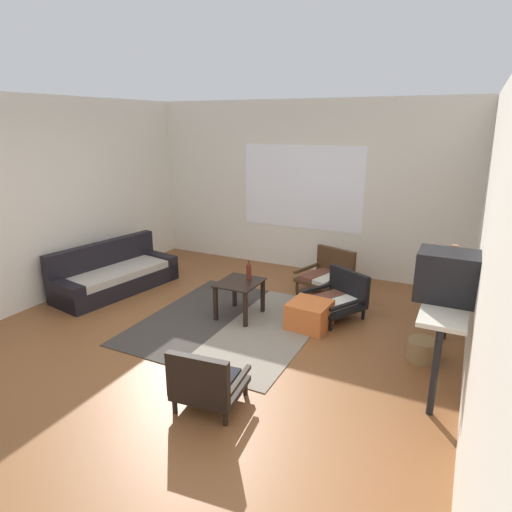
% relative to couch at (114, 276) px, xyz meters
% --- Properties ---
extents(ground_plane, '(7.80, 7.80, 0.00)m').
position_rel_couch_xyz_m(ground_plane, '(2.06, -0.85, -0.22)').
color(ground_plane, brown).
extents(far_wall_with_window, '(5.60, 0.13, 2.70)m').
position_rel_couch_xyz_m(far_wall_with_window, '(2.06, 2.21, 1.13)').
color(far_wall_with_window, silver).
rests_on(far_wall_with_window, ground).
extents(side_wall_right, '(0.12, 6.60, 2.70)m').
position_rel_couch_xyz_m(side_wall_right, '(4.72, -0.55, 1.13)').
color(side_wall_right, silver).
rests_on(side_wall_right, ground).
extents(side_wall_left, '(0.12, 6.60, 2.70)m').
position_rel_couch_xyz_m(side_wall_left, '(-0.60, -0.55, 1.13)').
color(side_wall_left, silver).
rests_on(side_wall_left, ground).
extents(area_rug, '(2.01, 2.29, 0.01)m').
position_rel_couch_xyz_m(area_rug, '(2.07, -0.21, -0.21)').
color(area_rug, '#38332D').
rests_on(area_rug, ground).
extents(couch, '(0.99, 1.87, 0.68)m').
position_rel_couch_xyz_m(couch, '(0.00, 0.00, 0.00)').
color(couch, black).
rests_on(couch, ground).
extents(coffee_table, '(0.49, 0.56, 0.47)m').
position_rel_couch_xyz_m(coffee_table, '(2.08, 0.00, 0.14)').
color(coffee_table, black).
rests_on(coffee_table, ground).
extents(armchair_by_window, '(0.80, 0.79, 0.59)m').
position_rel_couch_xyz_m(armchair_by_window, '(2.79, 1.36, 0.05)').
color(armchair_by_window, '#472D19').
rests_on(armchair_by_window, ground).
extents(armchair_striped_foreground, '(0.61, 0.59, 0.58)m').
position_rel_couch_xyz_m(armchair_striped_foreground, '(2.71, -1.76, 0.03)').
color(armchair_striped_foreground, black).
rests_on(armchair_striped_foreground, ground).
extents(armchair_corner, '(0.87, 0.87, 0.56)m').
position_rel_couch_xyz_m(armchair_corner, '(3.16, 0.58, 0.03)').
color(armchair_corner, black).
rests_on(armchair_corner, ground).
extents(ottoman_orange, '(0.49, 0.49, 0.32)m').
position_rel_couch_xyz_m(ottoman_orange, '(2.97, 0.10, -0.06)').
color(ottoman_orange, '#D1662D').
rests_on(ottoman_orange, ground).
extents(console_shelf, '(0.38, 1.62, 0.83)m').
position_rel_couch_xyz_m(console_shelf, '(4.43, -0.23, 0.52)').
color(console_shelf, beige).
rests_on(console_shelf, ground).
extents(crt_television, '(0.55, 0.40, 0.44)m').
position_rel_couch_xyz_m(crt_television, '(4.43, -0.42, 0.84)').
color(crt_television, black).
rests_on(crt_television, console_shelf).
extents(clay_vase, '(0.19, 0.19, 0.35)m').
position_rel_couch_xyz_m(clay_vase, '(4.43, 0.19, 0.75)').
color(clay_vase, brown).
rests_on(clay_vase, console_shelf).
extents(glass_bottle, '(0.06, 0.06, 0.26)m').
position_rel_couch_xyz_m(glass_bottle, '(2.15, 0.12, 0.36)').
color(glass_bottle, '#5B2319').
rests_on(glass_bottle, coffee_table).
extents(wicker_basket, '(0.30, 0.30, 0.22)m').
position_rel_couch_xyz_m(wicker_basket, '(4.27, -0.08, -0.11)').
color(wicker_basket, olive).
rests_on(wicker_basket, ground).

